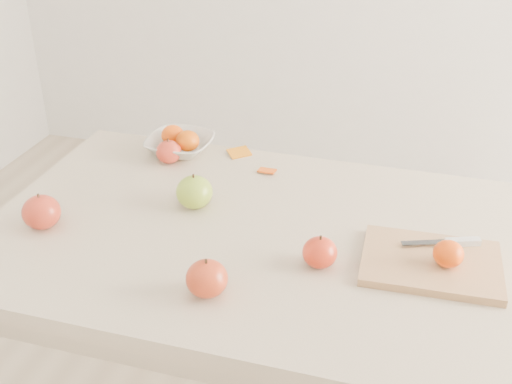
# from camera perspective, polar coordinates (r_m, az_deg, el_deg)

# --- Properties ---
(table) EXTENTS (1.20, 0.80, 0.75)m
(table) POSITION_cam_1_polar(r_m,az_deg,el_deg) (1.51, -0.54, -6.47)
(table) COLOR beige
(table) RESTS_ON ground
(cutting_board) EXTENTS (0.29, 0.22, 0.02)m
(cutting_board) POSITION_cam_1_polar(r_m,az_deg,el_deg) (1.38, 15.29, -6.12)
(cutting_board) COLOR tan
(cutting_board) RESTS_ON table
(board_tangerine) EXTENTS (0.06, 0.06, 0.05)m
(board_tangerine) POSITION_cam_1_polar(r_m,az_deg,el_deg) (1.36, 16.73, -5.28)
(board_tangerine) COLOR #D93C07
(board_tangerine) RESTS_ON cutting_board
(fruit_bowl) EXTENTS (0.18, 0.18, 0.05)m
(fruit_bowl) POSITION_cam_1_polar(r_m,az_deg,el_deg) (1.81, -6.76, 4.19)
(fruit_bowl) COLOR silver
(fruit_bowl) RESTS_ON table
(bowl_tangerine_near) EXTENTS (0.06, 0.06, 0.06)m
(bowl_tangerine_near) POSITION_cam_1_polar(r_m,az_deg,el_deg) (1.82, -7.42, 5.05)
(bowl_tangerine_near) COLOR #E65508
(bowl_tangerine_near) RESTS_ON fruit_bowl
(bowl_tangerine_far) EXTENTS (0.07, 0.07, 0.06)m
(bowl_tangerine_far) POSITION_cam_1_polar(r_m,az_deg,el_deg) (1.78, -6.09, 4.55)
(bowl_tangerine_far) COLOR #C85007
(bowl_tangerine_far) RESTS_ON fruit_bowl
(orange_peel_a) EXTENTS (0.07, 0.07, 0.01)m
(orange_peel_a) POSITION_cam_1_polar(r_m,az_deg,el_deg) (1.79, -1.49, 3.41)
(orange_peel_a) COLOR orange
(orange_peel_a) RESTS_ON table
(orange_peel_b) EXTENTS (0.05, 0.04, 0.01)m
(orange_peel_b) POSITION_cam_1_polar(r_m,az_deg,el_deg) (1.70, 0.98, 1.85)
(orange_peel_b) COLOR #DF530F
(orange_peel_b) RESTS_ON table
(paring_knife) EXTENTS (0.17, 0.07, 0.01)m
(paring_knife) POSITION_cam_1_polar(r_m,az_deg,el_deg) (1.44, 17.37, -4.26)
(paring_knife) COLOR silver
(paring_knife) RESTS_ON cutting_board
(apple_green) EXTENTS (0.09, 0.09, 0.08)m
(apple_green) POSITION_cam_1_polar(r_m,az_deg,el_deg) (1.53, -5.50, 0.00)
(apple_green) COLOR #5B851C
(apple_green) RESTS_ON table
(apple_red_c) EXTENTS (0.08, 0.08, 0.07)m
(apple_red_c) POSITION_cam_1_polar(r_m,az_deg,el_deg) (1.25, -4.40, -7.68)
(apple_red_c) COLOR maroon
(apple_red_c) RESTS_ON table
(apple_red_e) EXTENTS (0.07, 0.07, 0.07)m
(apple_red_e) POSITION_cam_1_polar(r_m,az_deg,el_deg) (1.33, 5.69, -5.37)
(apple_red_e) COLOR #9C0D11
(apple_red_e) RESTS_ON table
(apple_red_a) EXTENTS (0.07, 0.07, 0.06)m
(apple_red_a) POSITION_cam_1_polar(r_m,az_deg,el_deg) (1.75, -7.77, 3.55)
(apple_red_a) COLOR maroon
(apple_red_a) RESTS_ON table
(apple_red_b) EXTENTS (0.09, 0.09, 0.08)m
(apple_red_b) POSITION_cam_1_polar(r_m,az_deg,el_deg) (1.53, -18.54, -1.70)
(apple_red_b) COLOR maroon
(apple_red_b) RESTS_ON table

